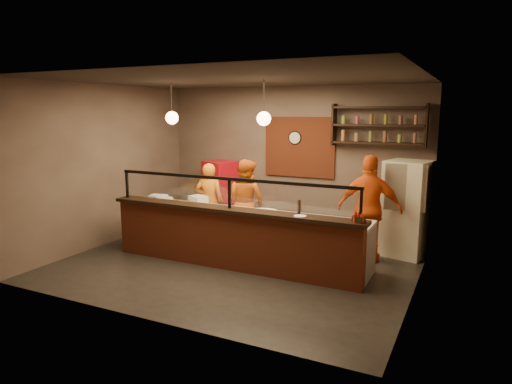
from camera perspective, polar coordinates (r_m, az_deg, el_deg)
The scene contains 29 objects.
floor at distance 8.26m, azimuth -2.21°, elevation -8.82°, with size 6.00×6.00×0.00m, color black.
ceiling at distance 7.83m, azimuth -2.37°, elevation 13.91°, with size 6.00×6.00×0.00m, color #332C27.
wall_back at distance 10.14m, azimuth 4.42°, elevation 3.98°, with size 6.00×6.00×0.00m, color #6B594E.
wall_left at distance 9.67m, azimuth -18.18°, elevation 3.20°, with size 5.00×5.00×0.00m, color #6B594E.
wall_right at distance 7.00m, azimuth 19.89°, elevation 0.61°, with size 5.00×5.00×0.00m, color #6B594E.
wall_front at distance 5.84m, azimuth -13.97°, elevation -0.89°, with size 6.00×6.00×0.00m, color #6B594E.
brick_patch at distance 10.02m, azimuth 5.45°, elevation 5.61°, with size 1.60×0.04×1.30m, color brown.
service_counter at distance 7.86m, azimuth -3.27°, elevation -6.01°, with size 4.60×0.25×1.00m, color brown.
counter_ledge at distance 7.73m, azimuth -3.31°, elevation -2.24°, with size 4.70×0.37×0.06m, color black.
worktop_cabinet at distance 8.31m, azimuth -1.57°, elevation -5.65°, with size 4.60×0.75×0.85m, color gray.
worktop at distance 8.19m, azimuth -1.59°, elevation -2.62°, with size 4.60×0.75×0.05m, color silver.
sneeze_guard at distance 7.67m, azimuth -3.34°, elevation 0.25°, with size 4.50×0.05×0.52m.
wall_shelving at distance 9.38m, azimuth 15.04°, elevation 8.07°, with size 1.84×0.28×0.85m.
wall_clock at distance 10.03m, azimuth 4.91°, elevation 6.77°, with size 0.30×0.30×0.04m, color black.
pendant_left at distance 8.79m, azimuth -10.46°, elevation 9.12°, with size 0.24×0.24×0.77m.
pendant_right at distance 7.81m, azimuth 0.98°, elevation 9.17°, with size 0.24×0.24×0.77m.
cook_left at distance 9.53m, azimuth -5.85°, elevation -1.24°, with size 0.59×0.39×1.62m, color orange.
cook_mid at distance 9.14m, azimuth -1.21°, elevation -1.31°, with size 0.84×0.66×1.74m, color #CC5B13.
cook_right at distance 8.35m, azimuth 14.01°, elevation -2.05°, with size 1.13×0.47×1.93m, color #DE5214.
fridge at distance 8.89m, azimuth 18.32°, elevation -1.99°, with size 0.75×0.70×1.79m, color beige.
red_cooler at distance 10.66m, azimuth -4.46°, elevation -0.24°, with size 0.66×0.60×1.54m, color #B60C19.
pizza_dough at distance 8.15m, azimuth 0.86°, elevation -2.46°, with size 0.57×0.57×0.01m, color white.
prep_tub_a at distance 9.15m, azimuth -12.14°, elevation -0.83°, with size 0.31×0.25×0.15m, color white.
prep_tub_b at distance 8.88m, azimuth -7.24°, elevation -1.00°, with size 0.32×0.26×0.16m, color silver.
prep_tub_c at distance 8.93m, azimuth -11.48°, elevation -1.10°, with size 0.30×0.24×0.15m, color silver.
rolling_pin at distance 8.90m, azimuth -8.80°, elevation -1.33°, with size 0.07×0.07×0.38m, color gold.
condiment_caddy at distance 6.91m, azimuth 12.73°, elevation -3.34°, with size 0.16×0.13×0.09m, color black.
pepper_mill at distance 7.28m, azimuth 5.40°, elevation -1.89°, with size 0.05×0.05×0.23m, color black.
small_plate at distance 7.14m, azimuth 5.54°, elevation -3.01°, with size 0.20×0.20×0.01m, color silver.
Camera 1 is at (3.70, -6.88, 2.69)m, focal length 32.00 mm.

